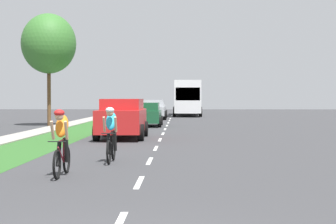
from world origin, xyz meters
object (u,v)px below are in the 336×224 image
cyclist_lead (62,142)px  cyclist_trailing (111,134)px  pickup_silver (154,110)px  bus_white (187,96)px  suv_red (122,118)px  street_tree_near (49,44)px  sedan_dark_green (147,114)px

cyclist_lead → cyclist_trailing: 2.89m
cyclist_trailing → pickup_silver: (-0.31, 30.89, 0.02)m
bus_white → suv_red: bearing=-96.0°
cyclist_trailing → street_tree_near: size_ratio=0.24×
cyclist_trailing → suv_red: suv_red is taller
pickup_silver → bus_white: 10.29m
cyclist_trailing → suv_red: size_ratio=0.37×
cyclist_lead → suv_red: 11.93m
sedan_dark_green → cyclist_lead: bearing=-91.5°
sedan_dark_green → pickup_silver: bearing=90.5°
cyclist_lead → street_tree_near: (-5.81, 22.76, 4.54)m
cyclist_trailing → sedan_dark_green: size_ratio=0.40×
bus_white → cyclist_trailing: bearing=-93.7°
cyclist_lead → street_tree_near: size_ratio=0.24×
cyclist_lead → street_tree_near: street_tree_near is taller
pickup_silver → cyclist_lead: bearing=-90.8°
cyclist_trailing → bus_white: bearing=86.3°
suv_red → cyclist_trailing: bearing=-85.9°
suv_red → sedan_dark_green: suv_red is taller
suv_red → pickup_silver: 21.75m
cyclist_lead → pickup_silver: pickup_silver is taller
sedan_dark_green → bus_white: size_ratio=0.37×
sedan_dark_green → street_tree_near: street_tree_near is taller
bus_white → sedan_dark_green: bearing=-97.7°
suv_red → street_tree_near: 13.12m
cyclist_trailing → street_tree_near: bearing=108.3°
suv_red → bus_white: 31.72m
suv_red → street_tree_near: street_tree_near is taller
sedan_dark_green → cyclist_trailing: bearing=-89.4°
street_tree_near → sedan_dark_green: bearing=-2.5°
sedan_dark_green → pickup_silver: pickup_silver is taller
cyclist_trailing → pickup_silver: size_ratio=0.34×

